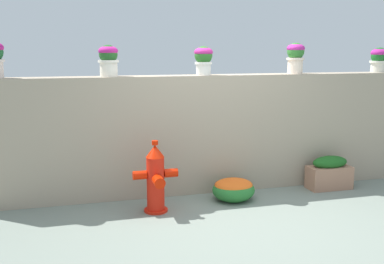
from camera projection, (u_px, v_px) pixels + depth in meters
The scene contains 9 objects.
ground_plane at pixel (235, 220), 5.25m from camera, with size 24.00×24.00×0.00m, color slate.
stone_wall at pixel (206, 134), 6.22m from camera, with size 5.93×0.35×1.57m, color tan.
potted_plant_1 at pixel (108, 58), 5.73m from camera, with size 0.26×0.26×0.39m.
potted_plant_2 at pixel (203, 58), 5.99m from camera, with size 0.25×0.25×0.37m.
potted_plant_3 at pixel (296, 55), 6.33m from camera, with size 0.25×0.25×0.42m.
potted_plant_4 at pixel (379, 58), 6.75m from camera, with size 0.27×0.27×0.36m.
fire_hydrant at pixel (156, 179), 5.43m from camera, with size 0.53×0.42×0.86m.
flower_bush_left at pixel (234, 189), 5.89m from camera, with size 0.55×0.49×0.30m.
planter_box at pixel (329, 173), 6.38m from camera, with size 0.60×0.28×0.46m.
Camera 1 is at (-1.78, -4.68, 1.92)m, focal length 43.19 mm.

